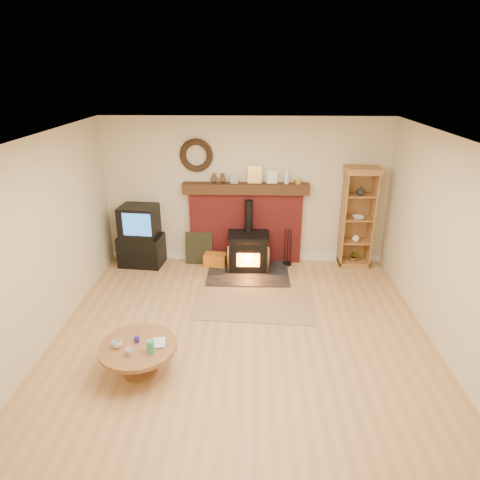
{
  "coord_description": "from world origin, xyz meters",
  "views": [
    {
      "loc": [
        0.12,
        -4.58,
        3.33
      ],
      "look_at": [
        -0.05,
        1.0,
        1.08
      ],
      "focal_mm": 32.0,
      "sensor_mm": 36.0,
      "label": 1
    }
  ],
  "objects_px": {
    "tv_unit": "(141,237)",
    "coffee_table": "(138,351)",
    "curio_cabinet": "(357,218)",
    "wood_stove": "(248,253)"
  },
  "relations": [
    {
      "from": "coffee_table",
      "to": "curio_cabinet",
      "type": "bearing_deg",
      "value": 44.57
    },
    {
      "from": "tv_unit",
      "to": "coffee_table",
      "type": "distance_m",
      "value": 3.09
    },
    {
      "from": "tv_unit",
      "to": "curio_cabinet",
      "type": "distance_m",
      "value": 3.85
    },
    {
      "from": "tv_unit",
      "to": "coffee_table",
      "type": "bearing_deg",
      "value": -76.95
    },
    {
      "from": "tv_unit",
      "to": "curio_cabinet",
      "type": "xyz_separation_m",
      "value": [
        3.83,
        0.08,
        0.38
      ]
    },
    {
      "from": "tv_unit",
      "to": "curio_cabinet",
      "type": "height_order",
      "value": "curio_cabinet"
    },
    {
      "from": "wood_stove",
      "to": "curio_cabinet",
      "type": "height_order",
      "value": "curio_cabinet"
    },
    {
      "from": "tv_unit",
      "to": "coffee_table",
      "type": "xyz_separation_m",
      "value": [
        0.7,
        -3.0,
        -0.22
      ]
    },
    {
      "from": "wood_stove",
      "to": "coffee_table",
      "type": "relative_size",
      "value": 1.55
    },
    {
      "from": "curio_cabinet",
      "to": "coffee_table",
      "type": "distance_m",
      "value": 4.44
    }
  ]
}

